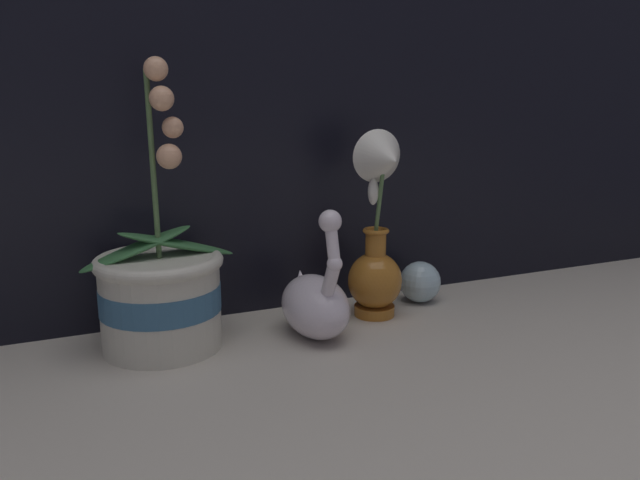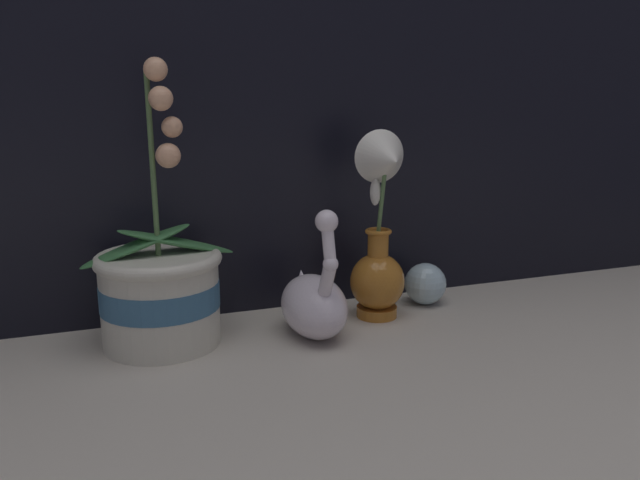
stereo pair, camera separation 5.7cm
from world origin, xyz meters
TOP-DOWN VIEW (x-y plane):
  - ground_plane at (0.00, 0.00)m, footprint 2.80×2.80m
  - orchid_potted_plant at (-0.22, 0.14)m, footprint 0.24×0.19m
  - swan_figurine at (0.01, 0.10)m, footprint 0.10×0.17m
  - blue_vase at (0.14, 0.13)m, footprint 0.09×0.11m
  - glass_sphere at (0.25, 0.17)m, footprint 0.08×0.08m

SIDE VIEW (x-z plane):
  - ground_plane at x=0.00m, z-range 0.00..0.00m
  - glass_sphere at x=0.25m, z-range 0.00..0.08m
  - swan_figurine at x=0.01m, z-range -0.05..0.16m
  - orchid_potted_plant at x=-0.22m, z-range -0.12..0.30m
  - blue_vase at x=0.14m, z-range -0.03..0.29m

